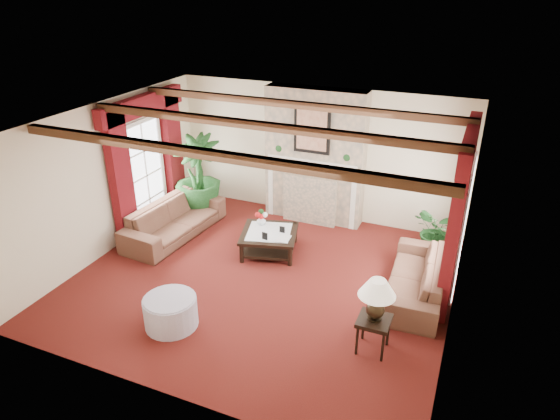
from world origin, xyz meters
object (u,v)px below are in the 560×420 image
at_px(ottoman, 171,312).
at_px(side_table, 373,334).
at_px(sofa_right, 417,271).
at_px(potted_palm, 199,193).
at_px(coffee_table, 269,242).
at_px(sofa_left, 174,214).

bearing_deg(ottoman, side_table, 12.28).
relative_size(sofa_right, potted_palm, 1.18).
bearing_deg(side_table, potted_palm, 147.47).
distance_m(potted_palm, coffee_table, 2.23).
relative_size(coffee_table, ottoman, 1.28).
height_order(sofa_right, coffee_table, sofa_right).
height_order(potted_palm, coffee_table, potted_palm).
distance_m(sofa_left, side_table, 4.67).
relative_size(potted_palm, side_table, 3.58).
bearing_deg(side_table, ottoman, -167.72).
bearing_deg(ottoman, sofa_left, 122.51).
distance_m(potted_palm, side_table, 5.20).
bearing_deg(sofa_left, sofa_right, -87.36).
height_order(sofa_left, ottoman, sofa_left).
distance_m(sofa_right, coffee_table, 2.71).
relative_size(sofa_left, side_table, 4.56).
distance_m(side_table, ottoman, 2.87).
xyz_separation_m(sofa_right, ottoman, (-3.13, -2.18, -0.19)).
relative_size(potted_palm, coffee_table, 1.84).
bearing_deg(potted_palm, side_table, -32.53).
distance_m(sofa_right, side_table, 1.60).
bearing_deg(side_table, coffee_table, 141.49).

